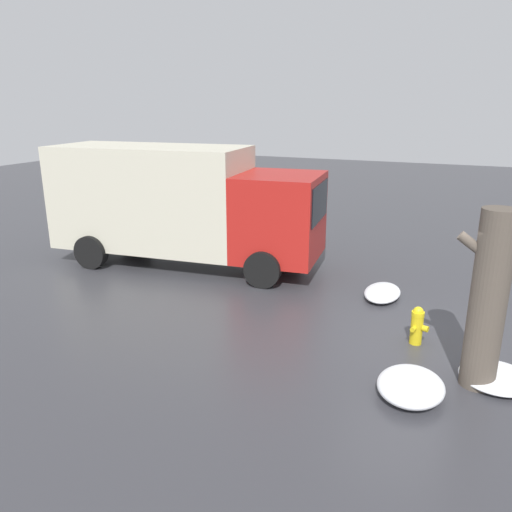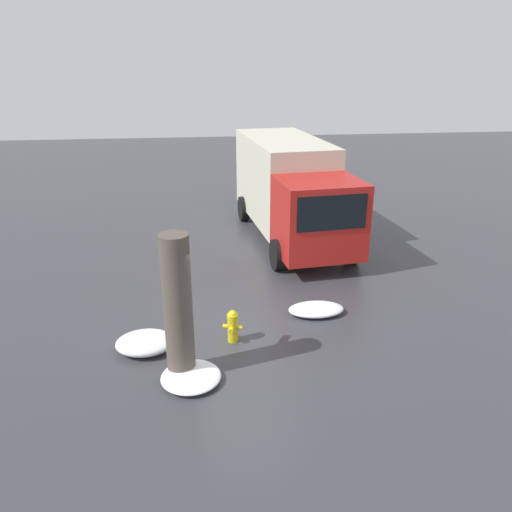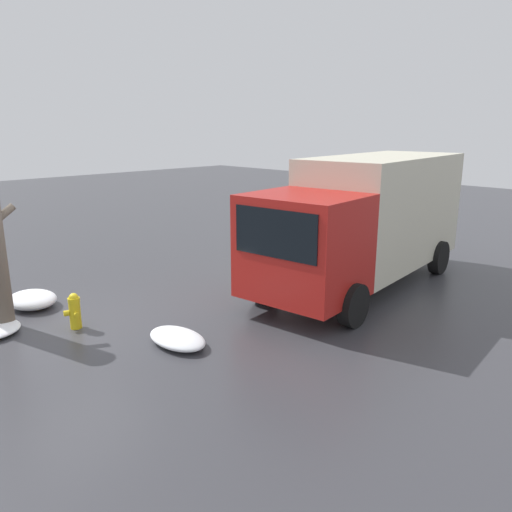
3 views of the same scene
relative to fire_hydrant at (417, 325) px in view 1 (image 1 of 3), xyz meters
name	(u,v)px [view 1 (image 1 of 3)]	position (x,y,z in m)	size (l,w,h in m)	color
ground_plane	(415,343)	(0.00, 0.00, -0.37)	(60.00, 60.00, 0.00)	#38383D
fire_hydrant	(417,325)	(0.00, 0.00, 0.00)	(0.33, 0.43, 0.73)	yellow
tree_trunk	(488,300)	(-1.05, 1.07, 1.06)	(0.82, 0.54, 2.84)	brown
delivery_truck	(181,202)	(6.52, -2.45, 1.34)	(7.42, 3.13, 3.18)	red
snow_pile_by_hydrant	(382,293)	(0.97, -2.06, -0.26)	(0.79, 1.33, 0.24)	white
snow_pile_curbside	(496,377)	(-1.34, 0.90, -0.28)	(1.14, 1.14, 0.19)	white
snow_pile_by_tree	(411,386)	(-0.13, 1.84, -0.20)	(1.00, 1.22, 0.34)	white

